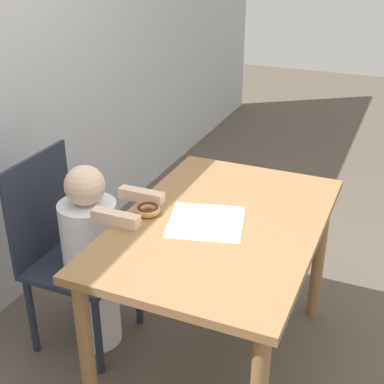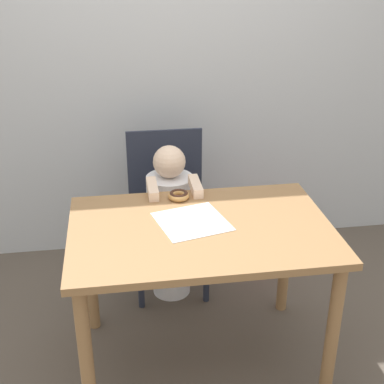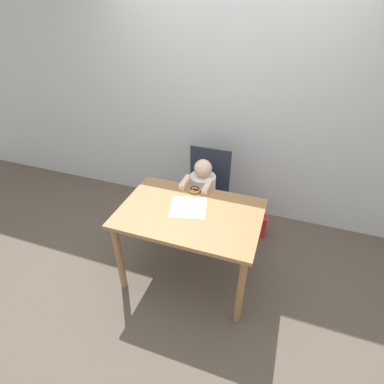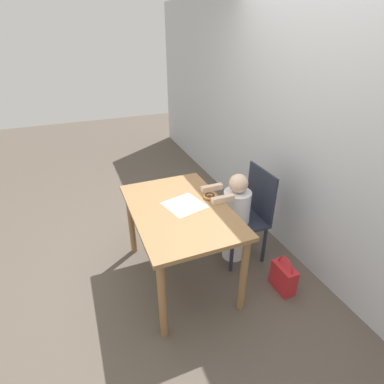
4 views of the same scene
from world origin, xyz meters
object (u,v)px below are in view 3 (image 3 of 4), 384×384
at_px(chair, 206,192).
at_px(donut, 195,190).
at_px(handbag, 255,224).
at_px(child_figure, 202,200).

distance_m(chair, donut, 0.52).
bearing_deg(handbag, chair, -173.26).
bearing_deg(handbag, child_figure, -160.58).
distance_m(child_figure, handbag, 0.69).
bearing_deg(child_figure, donut, -87.33).
height_order(chair, child_figure, chair).
bearing_deg(donut, child_figure, 92.67).
distance_m(donut, handbag, 0.99).
bearing_deg(child_figure, handbag, 19.42).
height_order(child_figure, donut, child_figure).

